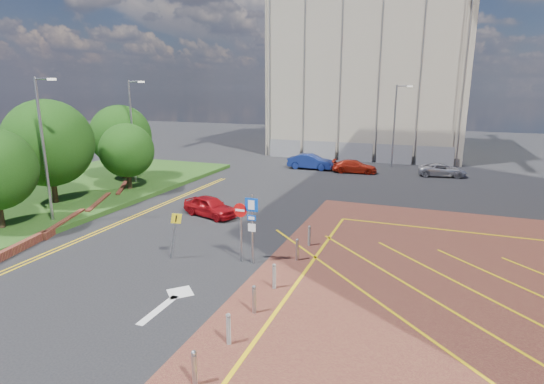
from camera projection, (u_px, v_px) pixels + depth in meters
The scene contains 18 objects.
ground at pixel (233, 270), 18.44m from camera, with size 140.00×140.00×0.00m, color black.
grass_bed at pixel (41, 197), 30.05m from camera, with size 14.00×32.00×0.30m, color #244A17.
retaining_wall at pixel (62, 223), 24.27m from camera, with size 6.06×20.33×0.40m.
tree_b at pixel (49, 143), 27.31m from camera, with size 5.60×5.60×6.74m.
tree_c at pixel (127, 151), 31.41m from camera, with size 4.00×4.00×4.90m.
tree_d at pixel (121, 136), 35.00m from camera, with size 5.00×5.00×6.08m.
lamp_left_near at pixel (44, 145), 23.42m from camera, with size 1.53×0.16×8.00m.
lamp_left_far at pixel (133, 128), 33.19m from camera, with size 1.53×0.16×8.00m.
lamp_back at pixel (395, 123), 41.40m from camera, with size 1.53×0.16×8.00m.
sign_cluster at pixel (248, 222), 18.76m from camera, with size 1.17×0.12×3.20m.
warning_sign at pixel (175, 230), 19.25m from camera, with size 0.68×0.40×2.25m.
bollard_row at pixel (268, 285), 16.02m from camera, with size 0.14×11.14×0.90m.
construction_building at pixel (373, 60), 52.11m from camera, with size 21.20×19.20×22.00m, color #AEA18F.
construction_fence at pixel (365, 153), 45.08m from camera, with size 21.60×0.06×2.00m, color gray.
car_red_left at pixel (210, 206), 26.06m from camera, with size 1.48×3.67×1.25m, color #A40E14.
car_blue_back at pixel (311, 162), 41.23m from camera, with size 1.54×4.41×1.45m, color navy.
car_red_back at pixel (355, 166), 39.43m from camera, with size 1.66×4.09×1.19m, color #B3200F.
car_silver_back at pixel (442, 170), 37.87m from camera, with size 1.91×4.14×1.15m, color #B5B5BD.
Camera 1 is at (7.67, -15.37, 7.72)m, focal length 28.00 mm.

